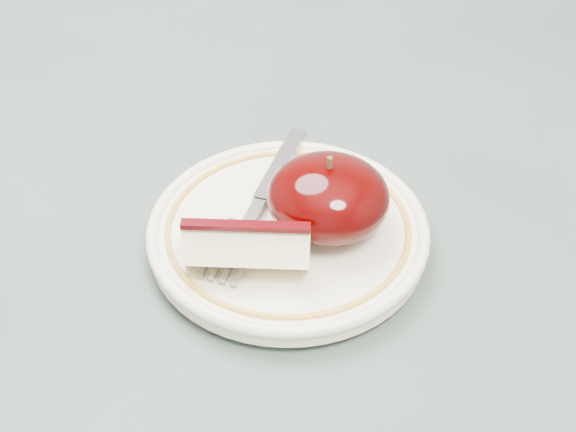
# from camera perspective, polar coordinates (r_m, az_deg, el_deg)

# --- Properties ---
(table) EXTENTS (0.90, 0.90, 0.75)m
(table) POSITION_cam_1_polar(r_m,az_deg,el_deg) (0.61, 0.89, -9.49)
(table) COLOR brown
(table) RESTS_ON ground
(plate) EXTENTS (0.19, 0.19, 0.02)m
(plate) POSITION_cam_1_polar(r_m,az_deg,el_deg) (0.55, 0.00, -1.08)
(plate) COLOR #F4EBCD
(plate) RESTS_ON table
(apple_half) EXTENTS (0.08, 0.08, 0.06)m
(apple_half) POSITION_cam_1_polar(r_m,az_deg,el_deg) (0.54, 2.87, 1.33)
(apple_half) COLOR black
(apple_half) RESTS_ON plate
(apple_wedge) EXTENTS (0.08, 0.04, 0.04)m
(apple_wedge) POSITION_cam_1_polar(r_m,az_deg,el_deg) (0.51, -2.98, -2.24)
(apple_wedge) COLOR #FFF3BB
(apple_wedge) RESTS_ON plate
(fork) EXTENTS (0.05, 0.17, 0.00)m
(fork) POSITION_cam_1_polar(r_m,az_deg,el_deg) (0.56, -2.02, 1.01)
(fork) COLOR gray
(fork) RESTS_ON plate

